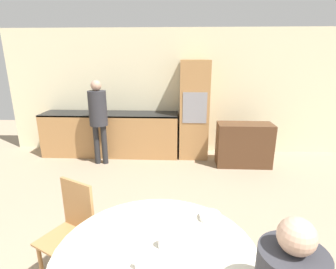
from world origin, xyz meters
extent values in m
cube|color=beige|center=(0.00, 5.39, 1.30)|extent=(7.17, 0.05, 2.60)
cube|color=#AD7A47|center=(-1.32, 5.05, 0.45)|extent=(2.83, 0.60, 0.91)
cube|color=black|center=(-1.32, 5.05, 0.89)|extent=(2.83, 0.60, 0.03)
cube|color=#AD7A47|center=(0.43, 5.06, 0.99)|extent=(0.58, 0.58, 1.98)
cube|color=gray|center=(0.43, 4.76, 1.09)|extent=(0.46, 0.01, 0.60)
cube|color=#51331E|center=(1.38, 4.59, 0.42)|extent=(1.03, 0.45, 0.83)
cylinder|color=beige|center=(0.00, 1.28, 0.72)|extent=(1.44, 1.44, 0.03)
cylinder|color=#AD7A47|center=(-1.09, 1.65, 0.22)|extent=(0.04, 0.04, 0.45)
cylinder|color=#AD7A47|center=(-0.95, 1.94, 0.22)|extent=(0.04, 0.04, 0.45)
cylinder|color=#AD7A47|center=(-0.66, 1.79, 0.22)|extent=(0.04, 0.04, 0.45)
cube|color=#AD7A47|center=(-0.88, 1.72, 0.46)|extent=(0.54, 0.54, 0.02)
cube|color=#AD7A47|center=(-0.79, 1.89, 0.71)|extent=(0.35, 0.20, 0.49)
sphere|color=tan|center=(0.75, 0.91, 1.18)|extent=(0.19, 0.19, 0.19)
cylinder|color=#262628|center=(-1.47, 4.54, 0.39)|extent=(0.11, 0.11, 0.78)
cylinder|color=#262628|center=(-1.32, 4.54, 0.39)|extent=(0.11, 0.11, 0.78)
cylinder|color=#2D2D33|center=(-1.40, 4.54, 1.11)|extent=(0.34, 0.34, 0.65)
sphere|color=tan|center=(-1.40, 4.54, 1.53)|extent=(0.19, 0.19, 0.19)
cylinder|color=silver|center=(0.04, 1.34, 0.77)|extent=(0.07, 0.07, 0.09)
cylinder|color=white|center=(0.42, 1.69, 0.76)|extent=(0.18, 0.18, 0.05)
cylinder|color=white|center=(-0.11, 1.12, 0.77)|extent=(0.03, 0.03, 0.07)
cylinder|color=silver|center=(-0.11, 1.12, 0.81)|extent=(0.03, 0.03, 0.01)
camera|label=1|loc=(0.16, -0.23, 2.05)|focal=28.00mm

